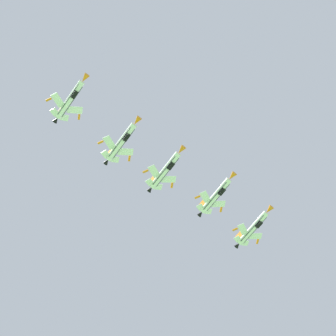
{
  "coord_description": "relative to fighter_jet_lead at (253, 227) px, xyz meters",
  "views": [
    {
      "loc": [
        -3.4,
        -0.34,
        1.73
      ],
      "look_at": [
        -22.63,
        39.11,
        129.07
      ],
      "focal_mm": 52.54,
      "sensor_mm": 36.0,
      "label": 1
    }
  ],
  "objects": [
    {
      "name": "fighter_jet_right_wing",
      "position": [
        -14.55,
        -27.23,
        -1.72
      ],
      "size": [
        14.8,
        10.6,
        4.88
      ],
      "rotation": [
        0.0,
        0.36,
        4.24
      ],
      "color": "white"
    },
    {
      "name": "fighter_jet_left_outer",
      "position": [
        -21.53,
        -39.46,
        -1.72
      ],
      "size": [
        14.8,
        10.67,
        4.69
      ],
      "rotation": [
        0.0,
        0.3,
        4.24
      ],
      "color": "white"
    },
    {
      "name": "fighter_jet_left_wing",
      "position": [
        -5.37,
        -14.1,
        -0.75
      ],
      "size": [
        14.8,
        10.57,
        4.96
      ],
      "rotation": [
        0.0,
        0.38,
        4.24
      ],
      "color": "white"
    },
    {
      "name": "fighter_jet_lead",
      "position": [
        0.0,
        0.0,
        0.0
      ],
      "size": [
        14.8,
        10.65,
        4.75
      ],
      "rotation": [
        0.0,
        0.32,
        4.24
      ],
      "color": "white"
    },
    {
      "name": "fighter_jet_right_outer",
      "position": [
        -29.29,
        -54.91,
        2.53
      ],
      "size": [
        14.8,
        10.65,
        4.73
      ],
      "rotation": [
        0.0,
        0.32,
        4.24
      ],
      "color": "white"
    }
  ]
}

